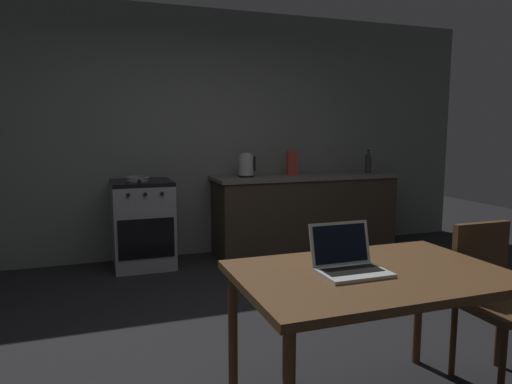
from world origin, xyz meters
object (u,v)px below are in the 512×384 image
laptop (349,263)px  electric_kettle (246,165)px  cereal_box (293,163)px  dining_table (371,286)px  frying_pan (138,179)px  chair (493,292)px  bottle (368,162)px  stove_oven (143,224)px

laptop → electric_kettle: (0.47, 2.98, 0.23)m
cereal_box → electric_kettle: bearing=-178.0°
dining_table → frying_pan: frying_pan is taller
chair → laptop: size_ratio=2.79×
laptop → bottle: bottle is taller
laptop → electric_kettle: size_ratio=1.20×
stove_oven → cereal_box: size_ratio=3.27×
chair → electric_kettle: size_ratio=3.35×
stove_oven → dining_table: bearing=-75.6°
laptop → frying_pan: (-0.70, 2.95, 0.13)m
electric_kettle → frying_pan: bearing=-178.6°
electric_kettle → laptop: bearing=-99.0°
stove_oven → chair: (1.62, -2.92, 0.07)m
frying_pan → chair: bearing=-60.2°
dining_table → bottle: bearing=57.4°
chair → laptop: laptop is taller
electric_kettle → cereal_box: 0.57m
frying_pan → cereal_box: bearing=1.6°
dining_table → electric_kettle: (0.36, 3.00, 0.35)m
stove_oven → cereal_box: bearing=0.8°
dining_table → bottle: (1.89, 2.95, 0.36)m
chair → laptop: bearing=179.9°
laptop → cereal_box: bearing=72.2°
electric_kettle → bottle: bearing=-1.9°
chair → cereal_box: cereal_box is taller
electric_kettle → bottle: 1.53m
laptop → bottle: size_ratio=1.14×
bottle → frying_pan: bottle is taller
electric_kettle → stove_oven: bearing=-179.9°
stove_oven → frying_pan: 0.48m
stove_oven → laptop: bearing=-77.5°
dining_table → bottle: bottle is taller
laptop → bottle: 3.55m
stove_oven → frying_pan: bearing=-145.7°
chair → bottle: (1.04, 2.87, 0.52)m
stove_oven → bottle: bearing=-1.0°
frying_pan → cereal_box: cereal_box is taller
dining_table → electric_kettle: electric_kettle is taller
chair → laptop: (-0.96, -0.05, 0.28)m
dining_table → laptop: (-0.11, 0.02, 0.12)m
electric_kettle → frying_pan: (-1.17, -0.03, -0.10)m
laptop → electric_kettle: 3.02m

